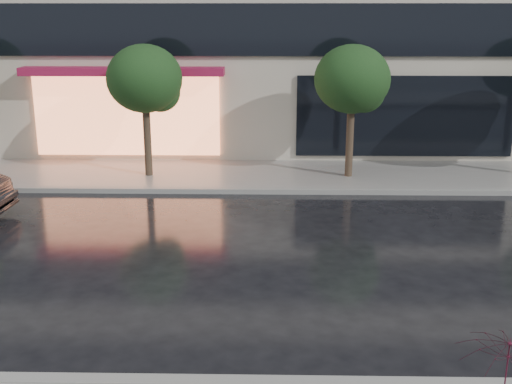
{
  "coord_description": "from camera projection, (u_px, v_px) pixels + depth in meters",
  "views": [
    {
      "loc": [
        0.61,
        -8.65,
        5.03
      ],
      "look_at": [
        0.36,
        3.81,
        1.4
      ],
      "focal_mm": 45.0,
      "sensor_mm": 36.0,
      "label": 1
    }
  ],
  "objects": [
    {
      "name": "ground",
      "position": [
        227.0,
        351.0,
        9.72
      ],
      "size": [
        120.0,
        120.0,
        0.0
      ],
      "primitive_type": "plane",
      "color": "black",
      "rests_on": "ground"
    },
    {
      "name": "sidewalk_far",
      "position": [
        249.0,
        175.0,
        19.54
      ],
      "size": [
        60.0,
        3.5,
        0.12
      ],
      "primitive_type": "cube",
      "color": "slate",
      "rests_on": "ground"
    },
    {
      "name": "curb_near",
      "position": [
        223.0,
        384.0,
        8.74
      ],
      "size": [
        60.0,
        0.25,
        0.14
      ],
      "primitive_type": "cube",
      "color": "gray",
      "rests_on": "ground"
    },
    {
      "name": "curb_far",
      "position": [
        247.0,
        191.0,
        17.86
      ],
      "size": [
        60.0,
        0.25,
        0.14
      ],
      "primitive_type": "cube",
      "color": "gray",
      "rests_on": "ground"
    },
    {
      "name": "tree_mid_west",
      "position": [
        147.0,
        81.0,
        18.59
      ],
      "size": [
        2.2,
        2.2,
        3.99
      ],
      "color": "#33261C",
      "rests_on": "ground"
    },
    {
      "name": "tree_mid_east",
      "position": [
        354.0,
        82.0,
        18.47
      ],
      "size": [
        2.2,
        2.2,
        3.99
      ],
      "color": "#33261C",
      "rests_on": "ground"
    }
  ]
}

